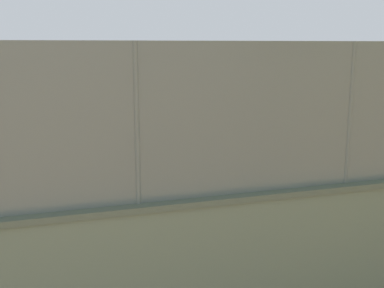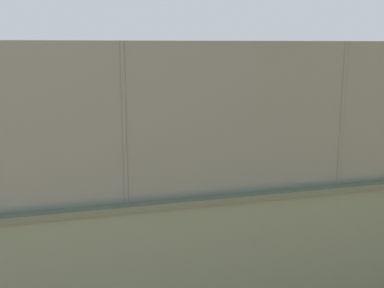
% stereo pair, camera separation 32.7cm
% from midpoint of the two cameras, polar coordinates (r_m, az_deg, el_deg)
% --- Properties ---
extents(ground_plane, '(260.00, 260.00, 0.00)m').
position_cam_midpoint_polar(ground_plane, '(16.82, -12.55, -1.39)').
color(ground_plane, tan).
extents(perimeter_wall, '(33.74, 0.69, 1.78)m').
position_cam_midpoint_polar(perimeter_wall, '(6.39, -21.53, -15.36)').
color(perimeter_wall, slate).
rests_on(perimeter_wall, ground_plane).
extents(fence_panel_on_wall, '(33.13, 0.36, 1.99)m').
position_cam_midpoint_polar(fence_panel_on_wall, '(5.82, -22.90, 1.40)').
color(fence_panel_on_wall, slate).
rests_on(fence_panel_on_wall, perimeter_wall).
extents(player_crossing_court, '(1.27, 0.77, 1.65)m').
position_cam_midpoint_polar(player_crossing_court, '(13.23, 10.54, -0.50)').
color(player_crossing_court, black).
rests_on(player_crossing_court, ground_plane).
extents(player_foreground_swinging, '(1.07, 0.77, 1.73)m').
position_cam_midpoint_polar(player_foreground_swinging, '(14.14, -11.68, 0.46)').
color(player_foreground_swinging, black).
rests_on(player_foreground_swinging, ground_plane).
extents(player_baseline_waiting, '(0.81, 1.09, 1.47)m').
position_cam_midpoint_polar(player_baseline_waiting, '(17.87, 4.58, 2.41)').
color(player_baseline_waiting, '#B2B2B2').
rests_on(player_baseline_waiting, ground_plane).
extents(sports_ball, '(0.17, 0.17, 0.17)m').
position_cam_midpoint_polar(sports_ball, '(11.94, 17.12, -6.57)').
color(sports_ball, '#3399D8').
rests_on(sports_ball, ground_plane).
extents(courtside_bench, '(1.60, 0.39, 0.87)m').
position_cam_midpoint_polar(courtside_bench, '(8.51, -5.00, -10.86)').
color(courtside_bench, '#4C6B4C').
rests_on(courtside_bench, ground_plane).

